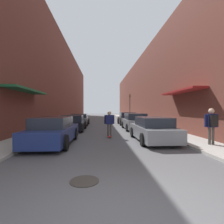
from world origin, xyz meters
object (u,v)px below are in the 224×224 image
parked_car_right_0 (153,130)px  parked_car_right_1 (135,122)px  parked_car_left_0 (54,131)px  skateboarder (109,121)px  parked_car_left_1 (73,123)px  manhole_cover (84,181)px  parked_car_left_2 (79,120)px  pedestrian (212,122)px  parked_car_right_2 (127,119)px  traffic_light (130,104)px

parked_car_right_0 → parked_car_right_1: 5.39m
parked_car_left_0 → skateboarder: skateboarder is taller
parked_car_right_0 → parked_car_right_1: parked_car_right_1 is taller
parked_car_left_1 → manhole_cover: (1.84, -10.14, -0.59)m
parked_car_right_0 → manhole_cover: parked_car_right_0 is taller
parked_car_left_1 → skateboarder: 4.59m
parked_car_right_0 → parked_car_left_1: bearing=135.0°
parked_car_left_2 → pedestrian: (7.31, -11.51, 0.53)m
parked_car_left_1 → parked_car_right_2: 7.39m
parked_car_left_0 → pedestrian: 7.39m
parked_car_right_0 → traffic_light: traffic_light is taller
parked_car_right_2 → parked_car_left_0: bearing=-115.8°
parked_car_left_1 → parked_car_left_2: (-0.06, 4.78, 0.01)m
pedestrian → parked_car_left_2: bearing=122.4°
parked_car_left_0 → pedestrian: size_ratio=2.70×
parked_car_right_1 → traffic_light: 11.43m
parked_car_right_1 → parked_car_right_2: bearing=89.0°
parked_car_left_1 → parked_car_right_1: bearing=3.9°
skateboarder → manhole_cover: 6.64m
parked_car_right_0 → parked_car_right_2: 10.26m
skateboarder → pedestrian: bearing=-34.6°
parked_car_left_0 → traffic_light: 18.56m
parked_car_left_1 → parked_car_left_2: 4.78m
parked_car_right_0 → skateboarder: (-2.27, 1.40, 0.37)m
parked_car_right_0 → manhole_cover: bearing=-122.0°
parked_car_left_1 → traffic_light: size_ratio=1.04×
parked_car_right_1 → skateboarder: (-2.37, -3.99, 0.33)m
skateboarder → traffic_light: (3.84, 15.18, 1.47)m
parked_car_left_0 → parked_car_right_1: size_ratio=1.06×
manhole_cover → traffic_light: bearing=77.6°
traffic_light → manhole_cover: bearing=-102.4°
pedestrian → skateboarder: bearing=145.4°
parked_car_right_1 → parked_car_right_2: parked_car_right_2 is taller
parked_car_left_0 → manhole_cover: (1.89, -4.45, -0.64)m
parked_car_left_0 → parked_car_left_1: size_ratio=1.12×
parked_car_right_2 → traffic_light: size_ratio=1.11×
traffic_light → parked_car_right_2: bearing=-102.3°
parked_car_left_2 → parked_car_right_1: parked_car_right_1 is taller
parked_car_left_1 → parked_car_right_0: size_ratio=0.92×
parked_car_left_0 → manhole_cover: parked_car_left_0 is taller
parked_car_left_0 → traffic_light: traffic_light is taller
parked_car_left_0 → parked_car_right_2: (5.27, 10.91, 0.01)m
parked_car_left_2 → parked_car_right_0: 11.06m
skateboarder → manhole_cover: size_ratio=2.30×
parked_car_right_0 → pedestrian: 2.84m
parked_car_right_1 → traffic_light: bearing=82.5°
parked_car_left_0 → skateboarder: 3.50m
parked_car_left_2 → parked_car_right_2: bearing=4.7°
parked_car_left_1 → skateboarder: (2.77, -3.64, 0.39)m
parked_car_left_2 → parked_car_right_1: bearing=-40.5°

